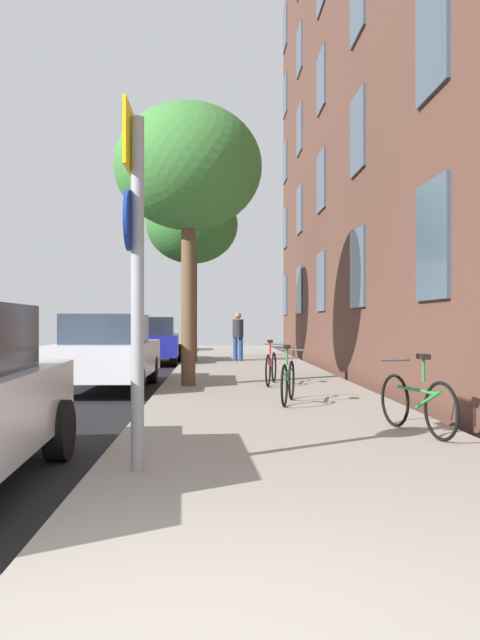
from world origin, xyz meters
TOP-DOWN VIEW (x-y plane):
  - ground_plane at (-2.40, 15.00)m, footprint 41.80×41.80m
  - road_asphalt at (-4.50, 15.00)m, footprint 7.00×38.00m
  - sidewalk at (1.10, 15.00)m, footprint 4.20×38.00m
  - building_facade at (3.69, 14.50)m, footprint 0.56×27.00m
  - sign_post at (-0.59, 3.36)m, footprint 0.15×0.60m
  - traffic_light at (-0.70, 21.59)m, footprint 0.43×0.24m
  - tree_near at (-0.42, 11.06)m, footprint 3.13×3.13m
  - tree_far at (-0.62, 19.17)m, footprint 3.10×3.10m
  - bicycle_0 at (2.58, 5.12)m, footprint 0.55×1.67m
  - bicycle_1 at (1.36, 8.04)m, footprint 0.53×1.60m
  - bicycle_2 at (1.35, 11.19)m, footprint 0.51×1.63m
  - pedestrian_0 at (0.95, 19.53)m, footprint 0.51×0.51m
  - car_1 at (-2.14, 11.27)m, footprint 1.82×4.50m
  - car_2 at (-2.01, 19.61)m, footprint 1.97×4.37m
  - car_3 at (-2.71, 27.94)m, footprint 1.84×4.22m

SIDE VIEW (x-z plane):
  - ground_plane at x=-2.40m, z-range 0.00..0.00m
  - road_asphalt at x=-4.50m, z-range 0.00..0.01m
  - sidewalk at x=1.10m, z-range 0.00..0.12m
  - bicycle_2 at x=1.35m, z-range 0.01..0.98m
  - bicycle_0 at x=2.58m, z-range 0.01..0.98m
  - bicycle_1 at x=1.36m, z-range 0.01..0.99m
  - car_3 at x=-2.71m, z-range 0.03..1.65m
  - car_2 at x=-2.01m, z-range 0.03..1.65m
  - car_1 at x=-2.14m, z-range 0.03..1.65m
  - pedestrian_0 at x=0.95m, z-range 0.24..1.92m
  - sign_post at x=-0.59m, z-range 0.39..3.72m
  - traffic_light at x=-0.70m, z-range 0.75..4.14m
  - tree_far at x=-0.62m, z-range 1.74..7.71m
  - tree_near at x=-0.42m, z-range 1.74..7.72m
  - building_facade at x=3.69m, z-range 0.01..16.53m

